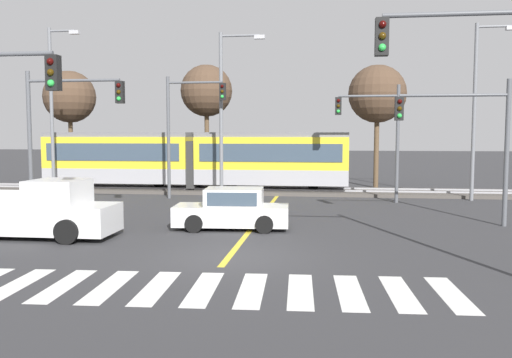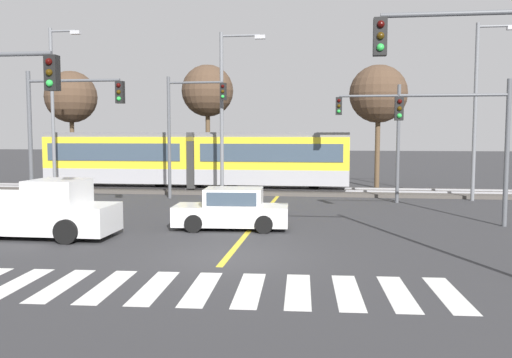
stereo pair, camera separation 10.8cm
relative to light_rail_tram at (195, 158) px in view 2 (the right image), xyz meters
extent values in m
plane|color=#333335|center=(5.24, -17.28, -2.05)|extent=(200.00, 200.00, 0.00)
cube|color=#4C4742|center=(5.24, 0.01, -1.96)|extent=(120.00, 4.00, 0.18)
cube|color=#939399|center=(5.24, -0.71, -1.82)|extent=(120.00, 0.08, 0.10)
cube|color=#939399|center=(5.24, 0.73, -1.82)|extent=(120.00, 0.08, 0.10)
cube|color=#9E9EA3|center=(-4.75, 0.01, -1.07)|extent=(9.00, 2.60, 0.90)
cube|color=yellow|center=(-4.75, 0.01, 0.33)|extent=(9.00, 2.60, 1.90)
cube|color=#384756|center=(-4.75, -1.31, 0.38)|extent=(8.28, 0.04, 1.04)
cube|color=slate|center=(-4.75, 0.01, 1.42)|extent=(9.00, 2.39, 0.28)
cylinder|color=black|center=(-2.28, 0.01, -1.52)|extent=(0.70, 0.20, 0.70)
cylinder|color=black|center=(-7.22, 0.01, -1.52)|extent=(0.70, 0.20, 0.70)
cube|color=#9E9EA3|center=(4.75, 0.01, -1.07)|extent=(9.00, 2.60, 0.90)
cube|color=yellow|center=(4.75, 0.01, 0.33)|extent=(9.00, 2.60, 1.90)
cube|color=#384756|center=(4.75, -1.31, 0.38)|extent=(8.28, 0.04, 1.04)
cube|color=slate|center=(4.75, 0.01, 1.42)|extent=(9.00, 2.39, 0.28)
cylinder|color=black|center=(7.22, 0.01, -1.52)|extent=(0.70, 0.20, 0.70)
cylinder|color=black|center=(2.27, 0.01, -1.52)|extent=(0.70, 0.20, 0.70)
cube|color=#2D2D2D|center=(0.00, 0.01, -0.37)|extent=(0.50, 2.34, 2.80)
cube|color=silver|center=(0.84, -20.67, -2.04)|extent=(0.70, 2.82, 0.01)
cube|color=silver|center=(1.94, -20.61, -2.04)|extent=(0.70, 2.82, 0.01)
cube|color=silver|center=(3.04, -20.56, -2.04)|extent=(0.70, 2.82, 0.01)
cube|color=silver|center=(4.14, -20.50, -2.04)|extent=(0.70, 2.82, 0.01)
cube|color=silver|center=(5.24, -20.45, -2.04)|extent=(0.70, 2.82, 0.01)
cube|color=silver|center=(6.34, -20.39, -2.04)|extent=(0.70, 2.82, 0.01)
cube|color=silver|center=(7.44, -20.34, -2.04)|extent=(0.70, 2.82, 0.01)
cube|color=silver|center=(8.53, -20.28, -2.04)|extent=(0.70, 2.82, 0.01)
cube|color=silver|center=(9.63, -20.23, -2.04)|extent=(0.70, 2.82, 0.01)
cube|color=silver|center=(10.73, -20.17, -2.04)|extent=(0.70, 2.82, 0.01)
cube|color=gold|center=(5.24, -10.22, -2.05)|extent=(0.20, 16.45, 0.01)
cube|color=silver|center=(4.52, -12.68, -1.53)|extent=(4.30, 1.97, 0.72)
cube|color=silver|center=(4.62, -12.67, -0.85)|extent=(2.19, 1.65, 0.64)
cube|color=#384756|center=(3.62, -12.73, -0.85)|extent=(0.19, 1.43, 0.52)
cube|color=#384756|center=(4.67, -13.45, -0.85)|extent=(1.78, 0.15, 0.48)
cylinder|color=black|center=(3.31, -13.60, -1.73)|extent=(0.65, 0.26, 0.64)
cylinder|color=black|center=(3.21, -11.91, -1.73)|extent=(0.65, 0.26, 0.64)
cylinder|color=black|center=(5.83, -13.44, -1.73)|extent=(0.65, 0.26, 0.64)
cylinder|color=black|center=(5.72, -11.75, -1.73)|extent=(0.65, 0.26, 0.64)
cube|color=silver|center=(-1.78, -15.13, -1.38)|extent=(5.40, 1.96, 0.96)
cube|color=silver|center=(-0.97, -15.13, -0.48)|extent=(1.70, 1.84, 0.84)
cube|color=#384756|center=(-0.22, -15.13, -0.46)|extent=(0.10, 1.69, 0.66)
cube|color=silver|center=(-3.00, -14.21, -0.72)|extent=(2.70, 0.12, 0.36)
cylinder|color=black|center=(-0.22, -14.15, -1.65)|extent=(0.80, 0.28, 0.80)
cylinder|color=black|center=(-0.22, -16.11, -1.65)|extent=(0.80, 0.28, 0.80)
cylinder|color=black|center=(-3.35, -14.15, -1.65)|extent=(0.80, 0.28, 0.80)
cube|color=black|center=(1.02, -19.03, 3.02)|extent=(0.32, 0.28, 0.90)
sphere|color=#360605|center=(1.02, -19.18, 3.29)|extent=(0.18, 0.18, 0.18)
sphere|color=#3A2706|center=(1.02, -19.18, 3.02)|extent=(0.18, 0.18, 0.18)
sphere|color=green|center=(1.02, -19.18, 2.75)|extent=(0.18, 0.18, 0.18)
cylinder|color=#515459|center=(11.03, -18.69, 4.30)|extent=(3.50, 0.12, 0.12)
cube|color=black|center=(9.28, -18.69, 3.80)|extent=(0.32, 0.28, 0.90)
sphere|color=#360605|center=(9.28, -18.84, 4.07)|extent=(0.18, 0.18, 0.18)
sphere|color=#3A2706|center=(9.28, -18.84, 3.80)|extent=(0.18, 0.18, 0.18)
sphere|color=green|center=(9.28, -18.84, 3.53)|extent=(0.18, 0.18, 0.18)
cylinder|color=#515459|center=(11.56, -4.03, 0.95)|extent=(0.18, 0.18, 6.00)
cylinder|color=#515459|center=(10.06, -4.03, 3.39)|extent=(3.00, 0.12, 0.12)
cube|color=black|center=(8.56, -4.03, 2.89)|extent=(0.32, 0.28, 0.90)
sphere|color=#360605|center=(8.56, -4.18, 3.16)|extent=(0.18, 0.18, 0.18)
sphere|color=#3A2706|center=(8.56, -4.18, 2.89)|extent=(0.18, 0.18, 0.18)
sphere|color=green|center=(8.56, -4.18, 2.62)|extent=(0.18, 0.18, 0.18)
cylinder|color=#515459|center=(14.74, -10.77, 0.74)|extent=(0.18, 0.18, 5.57)
cylinder|color=#515459|center=(12.74, -10.77, 2.93)|extent=(4.00, 0.12, 0.12)
cube|color=black|center=(10.74, -10.77, 2.43)|extent=(0.32, 0.28, 0.90)
sphere|color=#360605|center=(10.74, -10.92, 2.70)|extent=(0.18, 0.18, 0.18)
sphere|color=#3A2706|center=(10.74, -10.92, 2.43)|extent=(0.18, 0.18, 0.18)
sphere|color=green|center=(10.74, -10.92, 2.16)|extent=(0.18, 0.18, 0.18)
cylinder|color=#515459|center=(-4.41, -10.88, 1.02)|extent=(0.18, 0.18, 6.13)
cylinder|color=#515459|center=(-2.41, -10.88, 3.66)|extent=(4.00, 0.12, 0.12)
cube|color=black|center=(-0.41, -10.88, 3.16)|extent=(0.32, 0.28, 0.90)
sphere|color=#360605|center=(-0.41, -11.03, 3.43)|extent=(0.18, 0.18, 0.18)
sphere|color=#3A2706|center=(-0.41, -11.03, 3.16)|extent=(0.18, 0.18, 0.18)
sphere|color=green|center=(-0.41, -11.03, 2.89)|extent=(0.18, 0.18, 0.18)
cylinder|color=#515459|center=(-0.52, -3.71, 1.24)|extent=(0.18, 0.18, 6.58)
cylinder|color=#515459|center=(0.98, -3.71, 4.21)|extent=(3.00, 0.12, 0.12)
cube|color=black|center=(2.48, -3.71, 3.71)|extent=(0.32, 0.28, 0.90)
sphere|color=#360605|center=(2.48, -3.86, 3.98)|extent=(0.18, 0.18, 0.18)
sphere|color=#3A2706|center=(2.48, -3.86, 3.71)|extent=(0.18, 0.18, 0.18)
sphere|color=green|center=(2.48, -3.86, 3.44)|extent=(0.18, 0.18, 0.18)
cylinder|color=slate|center=(-7.82, -2.55, 2.74)|extent=(0.20, 0.20, 9.57)
cylinder|color=slate|center=(-7.05, -2.55, 7.32)|extent=(1.53, 0.12, 0.12)
cube|color=#B2B2B7|center=(-6.28, -2.55, 7.22)|extent=(0.56, 0.28, 0.20)
cylinder|color=slate|center=(2.28, -3.14, 2.43)|extent=(0.20, 0.20, 8.96)
cylinder|color=slate|center=(3.33, -3.14, 6.71)|extent=(2.11, 0.12, 0.12)
cube|color=#B2B2B7|center=(4.39, -3.14, 6.61)|extent=(0.56, 0.28, 0.20)
cylinder|color=slate|center=(15.62, -2.59, 2.56)|extent=(0.20, 0.20, 9.22)
cylinder|color=slate|center=(16.47, -2.59, 6.97)|extent=(1.70, 0.12, 0.12)
cylinder|color=brown|center=(-10.71, 5.59, 0.68)|extent=(0.32, 0.32, 5.46)
sphere|color=#4C3828|center=(-10.71, 5.59, 4.17)|extent=(3.77, 3.77, 3.77)
cylinder|color=brown|center=(-0.40, 5.24, 0.86)|extent=(0.32, 0.32, 5.81)
sphere|color=#4C3828|center=(-0.40, 5.24, 4.48)|extent=(3.62, 3.62, 3.62)
cylinder|color=brown|center=(11.20, 3.64, 0.62)|extent=(0.32, 0.32, 5.34)
sphere|color=#4C3828|center=(11.20, 3.64, 4.04)|extent=(3.73, 3.73, 3.73)
camera|label=1|loc=(7.98, -32.27, 1.47)|focal=38.00mm
camera|label=2|loc=(8.09, -32.25, 1.47)|focal=38.00mm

